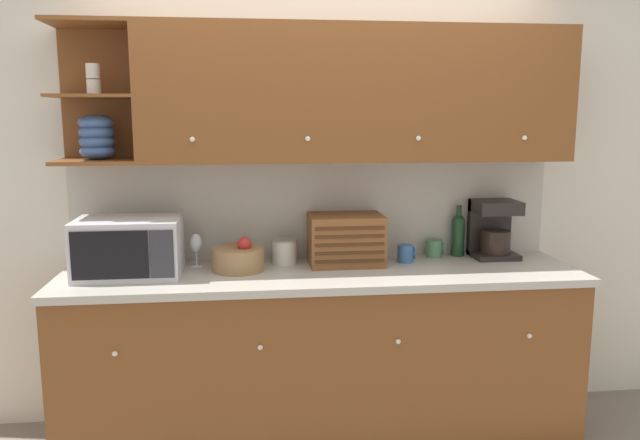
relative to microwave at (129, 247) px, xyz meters
The scene contains 14 objects.
ground_plane 1.50m from the microwave, 17.12° to the left, with size 24.00×24.00×0.00m, color slate.
wall_back 1.07m from the microwave, 18.68° to the left, with size 5.12×0.06×2.60m.
counter_unit 1.17m from the microwave, ahead, with size 2.74×0.67×0.93m.
backsplash_panel 1.05m from the microwave, 16.80° to the left, with size 2.72×0.01×0.57m.
upper_cabinets 1.39m from the microwave, ahead, with size 2.72×0.36×0.71m.
microwave is the anchor object (origin of this frame).
wine_glass 0.36m from the microwave, 26.57° to the left, with size 0.06×0.06×0.18m.
fruit_basket 0.56m from the microwave, ahead, with size 0.27×0.27×0.18m.
storage_canister 0.83m from the microwave, 11.82° to the left, with size 0.14×0.14×0.14m.
bread_box 1.15m from the microwave, ahead, with size 0.40×0.29×0.28m.
mug 1.49m from the microwave, ahead, with size 0.10×0.09×0.10m.
mug_blue_second 1.70m from the microwave, ahead, with size 0.11×0.09×0.10m.
wine_bottle 1.84m from the microwave, ahead, with size 0.07×0.07×0.30m.
coffee_maker 2.03m from the microwave, ahead, with size 0.25×0.22×0.33m.
Camera 1 is at (-0.39, -3.51, 1.75)m, focal length 35.00 mm.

